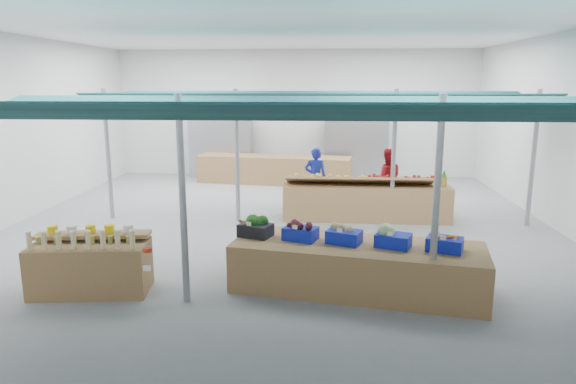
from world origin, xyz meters
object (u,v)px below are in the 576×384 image
(bottle_shelf, at_px, (91,265))
(vendor_left, at_px, (315,178))
(vendor_right, at_px, (387,179))
(veg_counter, at_px, (357,267))
(fruit_counter, at_px, (366,202))

(bottle_shelf, height_order, vendor_left, vendor_left)
(vendor_right, bearing_deg, vendor_left, 0.23)
(bottle_shelf, distance_m, vendor_left, 6.57)
(veg_counter, bearing_deg, vendor_right, 89.18)
(bottle_shelf, distance_m, fruit_counter, 6.41)
(veg_counter, xyz_separation_m, fruit_counter, (0.45, 4.24, 0.04))
(veg_counter, height_order, fruit_counter, fruit_counter)
(bottle_shelf, height_order, veg_counter, bottle_shelf)
(veg_counter, relative_size, vendor_left, 2.47)
(veg_counter, relative_size, fruit_counter, 0.99)
(bottle_shelf, height_order, fruit_counter, bottle_shelf)
(vendor_right, bearing_deg, fruit_counter, 61.62)
(vendor_left, xyz_separation_m, vendor_right, (1.80, -0.00, 0.00))
(bottle_shelf, xyz_separation_m, fruit_counter, (4.49, 4.58, -0.01))
(bottle_shelf, bearing_deg, vendor_right, 41.13)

